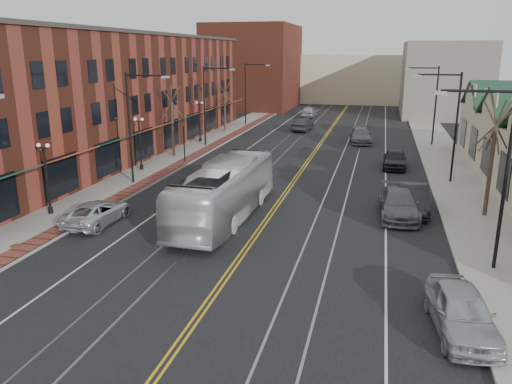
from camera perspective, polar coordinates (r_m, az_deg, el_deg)
The scene contains 31 objects.
ground at distance 20.17m, azimuth -5.51°, elevation -12.52°, with size 160.00×160.00×0.00m, color black.
sidewalk_left at distance 42.01m, azimuth -11.94°, elevation 2.38°, with size 4.00×120.00×0.15m, color gray.
sidewalk_right at distance 38.35m, azimuth 22.38°, elevation 0.25°, with size 4.00×120.00×0.15m, color gray.
building_left at distance 50.57m, azimuth -16.09°, elevation 10.56°, with size 10.00×50.00×11.00m, color brown.
backdrop_left at distance 89.51m, azimuth -0.29°, elevation 14.10°, with size 14.00×18.00×14.00m, color brown.
backdrop_mid at distance 102.01m, azimuth 10.84°, elevation 12.63°, with size 22.00×14.00×9.00m, color beige.
backdrop_right at distance 82.28m, azimuth 20.68°, elevation 11.94°, with size 12.00×16.00×11.00m, color slate.
streetlight_l_1 at distance 37.21m, azimuth -13.71°, elevation 8.34°, with size 3.33×0.25×8.00m.
streetlight_l_2 at distance 51.83m, azimuth -5.46°, elevation 10.67°, with size 3.33×0.25×8.00m.
streetlight_l_3 at distance 67.09m, azimuth -0.84°, elevation 11.87°, with size 3.33×0.25×8.00m.
streetlight_r_0 at distance 23.66m, azimuth 25.80°, elevation 3.19°, with size 3.33×0.25×8.00m.
streetlight_r_1 at distance 39.27m, azimuth 21.36°, elevation 8.08°, with size 3.33×0.25×8.00m.
streetlight_r_2 at distance 55.10m, azimuth 19.43°, elevation 10.17°, with size 3.33×0.25×8.00m.
lamppost_l_1 at distance 31.97m, azimuth -22.77°, elevation 1.24°, with size 0.84×0.28×4.27m.
lamppost_l_2 at distance 41.94m, azimuth -13.09°, elevation 5.26°, with size 0.84×0.28×4.27m.
lamppost_l_3 at distance 54.61m, azimuth -6.44°, elevation 7.92°, with size 0.84×0.28×4.27m.
tree_left_near at distance 46.97m, azimuth -9.55°, elevation 8.16°, with size 1.78×1.37×6.48m.
tree_left_far at distance 61.90m, azimuth -3.60°, elevation 9.90°, with size 1.66×1.28×6.02m.
tree_right_mid at distance 31.88m, azimuth 25.37°, elevation 3.77°, with size 1.90×1.46×6.93m.
manhole_mid at distance 27.85m, azimuth -25.72°, elevation -5.56°, with size 0.60×0.60×0.02m, color #592D19.
manhole_far at distance 31.59m, azimuth -20.04°, elevation -2.51°, with size 0.60×0.60×0.02m, color #592D19.
traffic_signal at distance 44.58m, azimuth -8.24°, elevation 6.30°, with size 0.18×0.15×3.80m.
transit_bus at distance 29.12m, azimuth -3.60°, elevation 0.05°, with size 2.81×12.00×3.34m, color silver.
parked_suv at distance 29.95m, azimuth -17.74°, elevation -2.24°, with size 2.23×4.84×1.35m, color silver.
parked_car_a at distance 19.26m, azimuth 22.43°, elevation -12.47°, with size 1.91×4.74×1.62m, color #A8ABAF.
parked_car_b at distance 32.05m, azimuth 17.44°, elevation -0.76°, with size 1.75×5.02×1.65m, color black.
parked_car_c at distance 30.90m, azimuth 16.00°, elevation -1.32°, with size 2.22×5.45×1.58m, color slate.
parked_car_d at distance 43.95m, azimuth 15.58°, elevation 3.69°, with size 1.89×4.71×1.60m, color #222127.
distant_car_left at distance 62.90m, azimuth 5.38°, elevation 7.69°, with size 1.72×4.94×1.63m, color #232228.
distant_car_right at distance 55.60m, azimuth 11.86°, elevation 6.35°, with size 2.21×5.44×1.58m, color slate.
distant_car_far at distance 76.56m, azimuth 6.12°, elevation 9.11°, with size 1.94×4.83×1.65m, color #A1A3A8.
Camera 1 is at (6.13, -16.70, 9.52)m, focal length 35.00 mm.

